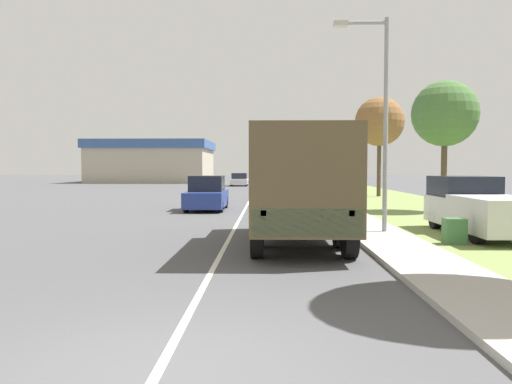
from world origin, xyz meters
The scene contains 16 objects.
ground_plane centered at (0.00, 40.00, 0.00)m, with size 180.00×180.00×0.00m, color #4C4C4F.
lane_centre_stripe centered at (0.00, 40.00, 0.00)m, with size 0.12×120.00×0.00m.
sidewalk_right centered at (4.50, 40.00, 0.06)m, with size 1.80×120.00×0.12m.
grass_strip_right centered at (8.90, 40.00, 0.01)m, with size 7.00×120.00×0.02m.
military_truck centered at (1.95, 8.48, 1.69)m, with size 2.42×6.82×3.06m.
car_nearest_ahead centered at (-1.85, 19.41, 0.75)m, with size 1.82×4.09×1.68m.
car_second_ahead centered at (2.15, 27.10, 0.70)m, with size 1.94×4.33×1.57m.
car_third_ahead centered at (2.08, 43.27, 0.72)m, with size 1.80×4.06×1.61m.
car_fourth_ahead centered at (-2.05, 51.20, 0.65)m, with size 1.89×4.00×1.44m.
car_farthest_ahead centered at (1.42, 65.34, 0.66)m, with size 1.90×4.73×1.46m.
pickup_truck centered at (7.66, 10.57, 0.86)m, with size 1.91×5.17×1.78m.
lamp_post centered at (4.53, 10.48, 4.04)m, with size 1.69×0.24×6.52m.
tree_mid_right centered at (9.51, 18.94, 4.61)m, with size 3.10×3.10×6.16m.
tree_far_right centered at (9.10, 30.91, 5.32)m, with size 3.49×3.49×7.07m.
utility_box centered at (6.20, 8.60, 0.37)m, with size 0.55×0.45×0.70m.
building_distant centered at (-15.10, 65.57, 2.93)m, with size 16.33×13.69×5.78m.
Camera 1 is at (1.13, -4.96, 2.10)m, focal length 35.00 mm.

